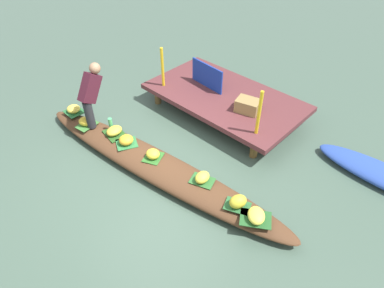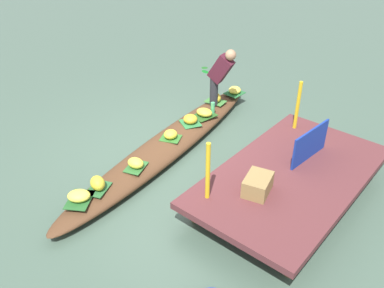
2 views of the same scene
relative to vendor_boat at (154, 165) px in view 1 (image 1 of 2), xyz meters
The scene contains 25 objects.
canal_water 0.13m from the vendor_boat, ahead, with size 40.00×40.00×0.00m, color #42594A.
dock_platform 2.22m from the vendor_boat, 96.61° to the left, with size 3.20×1.80×0.42m.
vendor_boat is the anchor object (origin of this frame).
leaf_mat_0 1.04m from the vendor_boat, behind, with size 0.43×0.32×0.01m, color #27521E.
banana_bunch_0 1.05m from the vendor_boat, behind, with size 0.31×0.24×0.14m, color gold.
leaf_mat_1 0.14m from the vendor_boat, 140.63° to the left, with size 0.33×0.29×0.01m, color #306C29.
banana_bunch_1 0.21m from the vendor_boat, 140.63° to the left, with size 0.24×0.22×0.15m, color yellow.
leaf_mat_2 1.66m from the vendor_boat, behind, with size 0.38×0.28×0.01m, color #3C7835.
banana_bunch_2 1.67m from the vendor_boat, behind, with size 0.27×0.21×0.17m, color gold.
leaf_mat_3 2.21m from the vendor_boat, behind, with size 0.37×0.33×0.01m, color #246332.
banana_bunch_3 2.22m from the vendor_boat, behind, with size 0.26×0.25×0.14m, color #F9D74D.
leaf_mat_4 0.96m from the vendor_boat, 11.84° to the left, with size 0.37×0.26×0.01m, color #2D642D.
banana_bunch_4 0.98m from the vendor_boat, 11.84° to the left, with size 0.27×0.20×0.15m, color yellow.
leaf_mat_5 1.98m from the vendor_boat, ahead, with size 0.44×0.31×0.01m, color #245827.
banana_bunch_5 1.99m from the vendor_boat, ahead, with size 0.31×0.24×0.14m, color #F1DC4B.
leaf_mat_6 1.66m from the vendor_boat, ahead, with size 0.37×0.26×0.01m, color #296031.
banana_bunch_6 1.67m from the vendor_boat, ahead, with size 0.27×0.20×0.20m, color gold.
leaf_mat_7 0.67m from the vendor_boat, behind, with size 0.36×0.33×0.01m, color #2E763D.
banana_bunch_7 0.69m from the vendor_boat, behind, with size 0.26×0.25×0.16m, color gold.
vendor_person 1.74m from the vendor_boat, behind, with size 0.24×0.55×1.18m.
water_bottle 1.24m from the vendor_boat, behind, with size 0.08×0.08×0.23m, color #4CAF6E.
market_banner 2.39m from the vendor_boat, 108.95° to the left, with size 0.88×0.03×0.51m, color navy.
railing_post_west 2.28m from the vendor_boat, 132.33° to the left, with size 0.06×0.06×0.85m, color yellow.
railing_post_east 1.99m from the vendor_boat, 59.37° to the left, with size 0.06×0.06×0.85m, color yellow.
produce_crate 2.13m from the vendor_boat, 78.24° to the left, with size 0.44×0.32×0.25m, color olive.
Camera 1 is at (3.34, -2.57, 4.09)m, focal length 31.46 mm.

